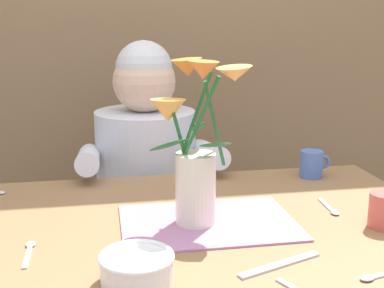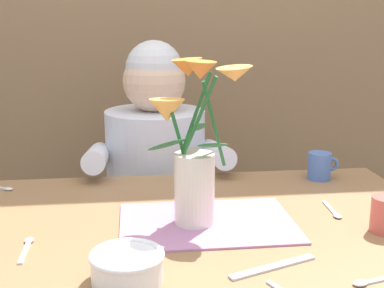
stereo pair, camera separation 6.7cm
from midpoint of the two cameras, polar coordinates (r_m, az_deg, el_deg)
wood_panel_backdrop at (r=2.13m, az=-5.83°, el=15.06°), size 4.00×0.10×2.50m
dining_table at (r=1.22m, az=-1.19°, el=-13.31°), size 1.20×0.80×0.74m
seated_person at (r=1.81m, az=-6.12°, el=-6.91°), size 0.45×0.47×1.14m
striped_placemat at (r=1.19m, az=0.18°, el=-8.81°), size 0.40×0.28×0.00m
flower_vase at (r=1.13m, az=-1.32°, el=-0.53°), size 0.25×0.20×0.38m
ceramic_bowl at (r=0.94m, az=-8.30°, el=-13.53°), size 0.14×0.14×0.06m
dinner_knife at (r=1.01m, az=7.93°, el=-13.27°), size 0.18×0.08×0.00m
ceramic_mug at (r=1.55m, az=12.11°, el=-2.20°), size 0.09×0.07×0.08m
spoon_1 at (r=1.12m, az=-19.49°, el=-11.17°), size 0.02×0.12×0.01m
spoon_2 at (r=1.01m, az=18.30°, el=-13.88°), size 0.12×0.04×0.01m
spoon_4 at (r=1.30m, az=13.91°, el=-7.14°), size 0.02×0.12×0.01m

